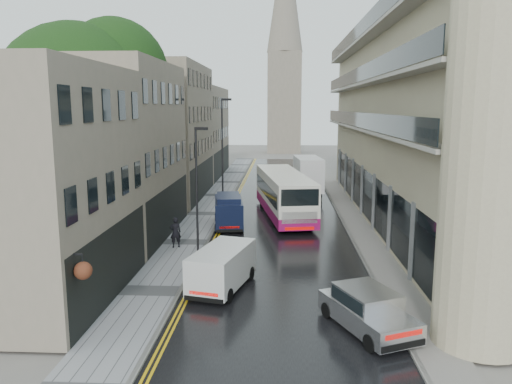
# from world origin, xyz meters

# --- Properties ---
(road) EXTENTS (9.00, 85.00, 0.02)m
(road) POSITION_xyz_m (0.00, 27.50, 0.01)
(road) COLOR black
(road) RESTS_ON ground
(left_sidewalk) EXTENTS (2.70, 85.00, 0.12)m
(left_sidewalk) POSITION_xyz_m (-5.85, 27.50, 0.06)
(left_sidewalk) COLOR gray
(left_sidewalk) RESTS_ON ground
(right_sidewalk) EXTENTS (1.80, 85.00, 0.12)m
(right_sidewalk) POSITION_xyz_m (5.40, 27.50, 0.06)
(right_sidewalk) COLOR slate
(right_sidewalk) RESTS_ON ground
(old_shop_row) EXTENTS (4.50, 56.00, 12.00)m
(old_shop_row) POSITION_xyz_m (-9.45, 30.00, 6.00)
(old_shop_row) COLOR gray
(old_shop_row) RESTS_ON ground
(modern_block) EXTENTS (8.00, 40.00, 14.00)m
(modern_block) POSITION_xyz_m (10.30, 26.00, 7.00)
(modern_block) COLOR #BCB28C
(modern_block) RESTS_ON ground
(church_spire) EXTENTS (6.40, 6.40, 40.00)m
(church_spire) POSITION_xyz_m (0.50, 82.00, 20.00)
(church_spire) COLOR gray
(church_spire) RESTS_ON ground
(tree_near) EXTENTS (10.56, 10.56, 13.89)m
(tree_near) POSITION_xyz_m (-12.50, 20.00, 6.95)
(tree_near) COLOR black
(tree_near) RESTS_ON ground
(tree_far) EXTENTS (9.24, 9.24, 12.46)m
(tree_far) POSITION_xyz_m (-12.20, 33.00, 6.23)
(tree_far) COLOR black
(tree_far) RESTS_ON ground
(cream_bus) EXTENTS (4.76, 12.51, 3.33)m
(cream_bus) POSITION_xyz_m (-0.46, 23.87, 1.69)
(cream_bus) COLOR white
(cream_bus) RESTS_ON road
(white_lorry) EXTENTS (2.87, 7.38, 3.78)m
(white_lorry) POSITION_xyz_m (1.60, 34.18, 1.91)
(white_lorry) COLOR white
(white_lorry) RESTS_ON road
(silver_hatchback) EXTENTS (3.48, 4.72, 1.62)m
(silver_hatchback) POSITION_xyz_m (3.12, 5.81, 0.83)
(silver_hatchback) COLOR #B1B2B6
(silver_hatchback) RESTS_ON road
(white_van) EXTENTS (2.92, 4.73, 1.99)m
(white_van) POSITION_xyz_m (-3.91, 10.31, 1.01)
(white_van) COLOR silver
(white_van) RESTS_ON road
(navy_van) EXTENTS (2.46, 4.86, 2.37)m
(navy_van) POSITION_xyz_m (-4.30, 22.01, 1.21)
(navy_van) COLOR black
(navy_van) RESTS_ON road
(pedestrian) EXTENTS (0.79, 0.67, 1.83)m
(pedestrian) POSITION_xyz_m (-6.21, 17.96, 1.03)
(pedestrian) COLOR black
(pedestrian) RESTS_ON left_sidewalk
(lamp_post_near) EXTENTS (0.81, 0.45, 7.10)m
(lamp_post_near) POSITION_xyz_m (-4.73, 17.03, 3.67)
(lamp_post_near) COLOR black
(lamp_post_near) RESTS_ON left_sidewalk
(lamp_post_far) EXTENTS (1.02, 0.54, 8.95)m
(lamp_post_far) POSITION_xyz_m (-5.46, 35.63, 4.59)
(lamp_post_far) COLOR black
(lamp_post_far) RESTS_ON left_sidewalk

